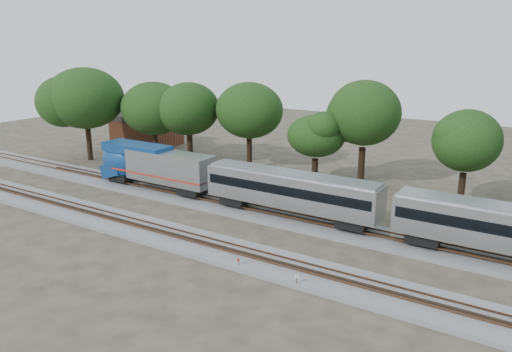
# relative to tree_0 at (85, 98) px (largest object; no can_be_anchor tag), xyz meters

# --- Properties ---
(ground) EXTENTS (160.00, 160.00, 0.00)m
(ground) POSITION_rel_tree_0_xyz_m (34.75, -13.08, -9.37)
(ground) COLOR #383328
(ground) RESTS_ON ground
(track_far) EXTENTS (160.00, 5.00, 0.73)m
(track_far) POSITION_rel_tree_0_xyz_m (34.75, -7.08, -9.16)
(track_far) COLOR slate
(track_far) RESTS_ON ground
(track_near) EXTENTS (160.00, 5.00, 0.73)m
(track_near) POSITION_rel_tree_0_xyz_m (34.75, -17.08, -9.16)
(track_near) COLOR slate
(track_near) RESTS_ON ground
(switch_stand_red) EXTENTS (0.30, 0.11, 0.97)m
(switch_stand_red) POSITION_rel_tree_0_xyz_m (40.46, -19.08, -8.75)
(switch_stand_red) COLOR #512D19
(switch_stand_red) RESTS_ON ground
(switch_stand_white) EXTENTS (0.36, 0.09, 1.13)m
(switch_stand_white) POSITION_rel_tree_0_xyz_m (45.88, -19.35, -8.65)
(switch_stand_white) COLOR #512D19
(switch_stand_white) RESTS_ON ground
(switch_lever) EXTENTS (0.57, 0.45, 0.30)m
(switch_lever) POSITION_rel_tree_0_xyz_m (40.95, -18.46, -9.22)
(switch_lever) COLOR #512D19
(switch_lever) RESTS_ON ground
(brick_building) EXTENTS (11.09, 8.09, 5.16)m
(brick_building) POSITION_rel_tree_0_xyz_m (-0.91, 13.16, -6.77)
(brick_building) COLOR brown
(brick_building) RESTS_ON ground
(tree_0) EXTENTS (9.54, 9.54, 13.45)m
(tree_0) POSITION_rel_tree_0_xyz_m (0.00, 0.00, 0.00)
(tree_0) COLOR black
(tree_0) RESTS_ON ground
(tree_1) EXTENTS (8.17, 8.17, 11.52)m
(tree_1) POSITION_rel_tree_0_xyz_m (9.49, 4.42, -1.35)
(tree_1) COLOR black
(tree_1) RESTS_ON ground
(tree_2) EXTENTS (8.34, 8.34, 11.76)m
(tree_2) POSITION_rel_tree_0_xyz_m (14.85, 5.94, -1.18)
(tree_2) COLOR black
(tree_2) RESTS_ON ground
(tree_3) EXTENTS (8.45, 8.45, 11.91)m
(tree_3) POSITION_rel_tree_0_xyz_m (23.51, 8.58, -1.08)
(tree_3) COLOR black
(tree_3) RESTS_ON ground
(tree_4) EXTENTS (6.42, 6.42, 9.04)m
(tree_4) POSITION_rel_tree_0_xyz_m (35.06, 5.91, -3.09)
(tree_4) COLOR black
(tree_4) RESTS_ON ground
(tree_5) EXTENTS (9.42, 9.42, 13.28)m
(tree_5) POSITION_rel_tree_0_xyz_m (40.25, 8.33, -0.12)
(tree_5) COLOR black
(tree_5) RESTS_ON ground
(tree_6) EXTENTS (7.77, 7.77, 10.95)m
(tree_6) POSITION_rel_tree_0_xyz_m (52.52, 5.72, -1.75)
(tree_6) COLOR black
(tree_6) RESTS_ON ground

